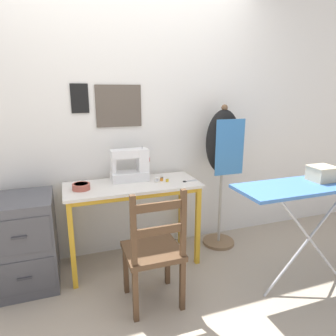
{
  "coord_description": "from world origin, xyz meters",
  "views": [
    {
      "loc": [
        -0.53,
        -2.18,
        1.53
      ],
      "look_at": [
        0.32,
        0.22,
        0.88
      ],
      "focal_mm": 32.0,
      "sensor_mm": 36.0,
      "label": 1
    }
  ],
  "objects": [
    {
      "name": "wooden_chair",
      "position": [
        0.01,
        -0.34,
        0.42
      ],
      "size": [
        0.4,
        0.38,
        0.91
      ],
      "color": "#513823",
      "rests_on": "ground_plane"
    },
    {
      "name": "ironing_board",
      "position": [
        1.2,
        -0.55,
        0.83
      ],
      "size": [
        1.25,
        0.37,
        0.88
      ],
      "color": "#3D6BAD",
      "rests_on": "ground_plane"
    },
    {
      "name": "dress_form",
      "position": [
        0.9,
        0.3,
        1.0
      ],
      "size": [
        0.34,
        0.32,
        1.41
      ],
      "color": "#846647",
      "rests_on": "ground_plane"
    },
    {
      "name": "thread_spool_far_edge",
      "position": [
        0.3,
        0.2,
        0.77
      ],
      "size": [
        0.03,
        0.03,
        0.03
      ],
      "color": "yellow",
      "rests_on": "sewing_table"
    },
    {
      "name": "wall_back",
      "position": [
        -0.0,
        0.55,
        1.28
      ],
      "size": [
        10.0,
        0.07,
        2.55
      ],
      "color": "silver",
      "rests_on": "ground_plane"
    },
    {
      "name": "filing_cabinet",
      "position": [
        -0.88,
        0.22,
        0.37
      ],
      "size": [
        0.46,
        0.51,
        0.74
      ],
      "color": "#4C4C51",
      "rests_on": "ground_plane"
    },
    {
      "name": "storage_box",
      "position": [
        1.28,
        -0.52,
        0.93
      ],
      "size": [
        0.18,
        0.16,
        0.11
      ],
      "color": "beige",
      "rests_on": "ironing_board"
    },
    {
      "name": "thread_spool_near_machine",
      "position": [
        0.21,
        0.23,
        0.78
      ],
      "size": [
        0.04,
        0.04,
        0.04
      ],
      "color": "silver",
      "rests_on": "sewing_table"
    },
    {
      "name": "thread_spool_mid_table",
      "position": [
        0.26,
        0.24,
        0.77
      ],
      "size": [
        0.03,
        0.03,
        0.04
      ],
      "color": "orange",
      "rests_on": "sewing_table"
    },
    {
      "name": "scissors",
      "position": [
        0.48,
        0.15,
        0.76
      ],
      "size": [
        0.13,
        0.04,
        0.01
      ],
      "color": "silver",
      "rests_on": "sewing_table"
    },
    {
      "name": "sewing_table",
      "position": [
        0.0,
        0.23,
        0.65
      ],
      "size": [
        1.15,
        0.48,
        0.76
      ],
      "color": "silver",
      "rests_on": "ground_plane"
    },
    {
      "name": "sewing_machine",
      "position": [
        0.02,
        0.35,
        0.89
      ],
      "size": [
        0.34,
        0.16,
        0.31
      ],
      "color": "white",
      "rests_on": "sewing_table"
    },
    {
      "name": "ground_plane",
      "position": [
        0.0,
        0.0,
        0.0
      ],
      "size": [
        14.0,
        14.0,
        0.0
      ],
      "primitive_type": "plane",
      "color": "tan"
    },
    {
      "name": "fabric_bowl",
      "position": [
        -0.43,
        0.23,
        0.78
      ],
      "size": [
        0.14,
        0.14,
        0.05
      ],
      "color": "#B25647",
      "rests_on": "sewing_table"
    }
  ]
}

